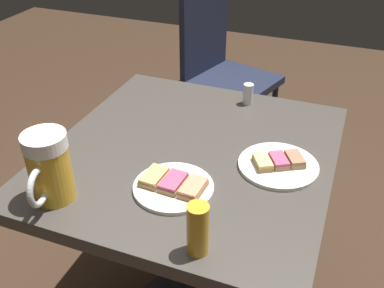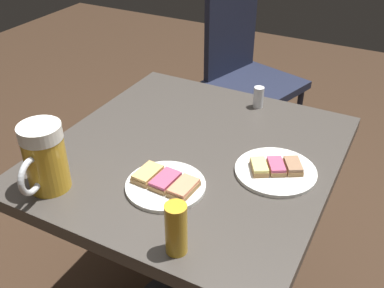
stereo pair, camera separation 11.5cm
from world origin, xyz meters
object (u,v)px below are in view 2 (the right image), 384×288
plate_far (276,170)px  beer_mug (44,158)px  beer_glass_small (176,229)px  plate_near (166,184)px  cafe_chair (245,66)px  salt_shaker (258,97)px

plate_far → beer_mug: 0.55m
beer_glass_small → beer_mug: bearing=-5.5°
plate_near → cafe_chair: cafe_chair is taller
plate_far → beer_mug: size_ratio=1.21×
cafe_chair → beer_mug: bearing=18.0°
beer_mug → salt_shaker: beer_mug is taller
plate_near → cafe_chair: 1.24m
salt_shaker → cafe_chair: cafe_chair is taller
plate_far → salt_shaker: (0.16, -0.31, 0.02)m
cafe_chair → plate_far: bearing=42.2°
plate_near → cafe_chair: bearing=-77.3°
plate_far → salt_shaker: salt_shaker is taller
cafe_chair → salt_shaker: bearing=41.0°
plate_far → salt_shaker: size_ratio=3.05×
plate_near → beer_glass_small: 0.21m
plate_near → plate_far: 0.27m
beer_glass_small → salt_shaker: 0.65m
plate_near → cafe_chair: size_ratio=0.20×
plate_far → salt_shaker: bearing=-62.1°
beer_mug → beer_glass_small: bearing=174.5°
plate_far → cafe_chair: size_ratio=0.22×
plate_near → beer_glass_small: bearing=126.8°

